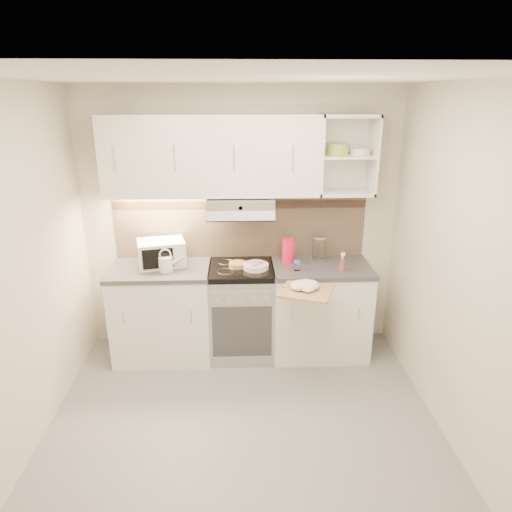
{
  "coord_description": "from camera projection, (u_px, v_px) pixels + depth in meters",
  "views": [
    {
      "loc": [
        -0.02,
        -2.85,
        2.4
      ],
      "look_at": [
        0.13,
        0.95,
        1.06
      ],
      "focal_mm": 32.0,
      "sensor_mm": 36.0,
      "label": 1
    }
  ],
  "objects": [
    {
      "name": "base_cabinet_right",
      "position": [
        319.0,
        311.0,
        4.41
      ],
      "size": [
        0.9,
        0.6,
        0.86
      ],
      "primitive_type": "cube",
      "color": "white",
      "rests_on": "ground"
    },
    {
      "name": "glass_jar",
      "position": [
        319.0,
        248.0,
        4.36
      ],
      "size": [
        0.13,
        0.13,
        0.24
      ],
      "rotation": [
        0.0,
        0.0,
        -0.19
      ],
      "color": "silver",
      "rests_on": "worktop_right"
    },
    {
      "name": "ground",
      "position": [
        244.0,
        427.0,
        3.49
      ],
      "size": [
        3.0,
        3.0,
        0.0
      ],
      "primitive_type": "plane",
      "color": "gray",
      "rests_on": "ground"
    },
    {
      "name": "bread_loaf",
      "position": [
        238.0,
        265.0,
        4.22
      ],
      "size": [
        0.17,
        0.17,
        0.04
      ],
      "primitive_type": "cylinder",
      "color": "#B68740",
      "rests_on": "electric_range"
    },
    {
      "name": "worktop_left",
      "position": [
        160.0,
        270.0,
        4.2
      ],
      "size": [
        0.92,
        0.62,
        0.04
      ],
      "primitive_type": "cube",
      "color": "#47474C",
      "rests_on": "base_cabinet_left"
    },
    {
      "name": "spray_bottle",
      "position": [
        342.0,
        263.0,
        4.11
      ],
      "size": [
        0.07,
        0.07,
        0.18
      ],
      "rotation": [
        0.0,
        0.0,
        -0.42
      ],
      "color": "#DB768A",
      "rests_on": "worktop_right"
    },
    {
      "name": "worktop_right",
      "position": [
        321.0,
        268.0,
        4.26
      ],
      "size": [
        0.92,
        0.62,
        0.04
      ],
      "primitive_type": "cube",
      "color": "#47474C",
      "rests_on": "base_cabinet_right"
    },
    {
      "name": "watering_can",
      "position": [
        167.0,
        263.0,
        4.1
      ],
      "size": [
        0.25,
        0.13,
        0.21
      ],
      "rotation": [
        0.0,
        0.0,
        0.24
      ],
      "color": "silver",
      "rests_on": "worktop_left"
    },
    {
      "name": "room_shell",
      "position": [
        241.0,
        209.0,
        3.29
      ],
      "size": [
        3.04,
        2.84,
        2.52
      ],
      "color": "beige",
      "rests_on": "ground"
    },
    {
      "name": "base_cabinet_left",
      "position": [
        163.0,
        314.0,
        4.35
      ],
      "size": [
        0.9,
        0.6,
        0.86
      ],
      "primitive_type": "cube",
      "color": "white",
      "rests_on": "ground"
    },
    {
      "name": "dish_towel",
      "position": [
        309.0,
        284.0,
        3.78
      ],
      "size": [
        0.32,
        0.27,
        0.08
      ],
      "primitive_type": null,
      "rotation": [
        0.0,
        0.0,
        0.09
      ],
      "color": "silver",
      "rests_on": "cutting_board"
    },
    {
      "name": "plate_stack",
      "position": [
        256.0,
        266.0,
        4.17
      ],
      "size": [
        0.24,
        0.24,
        0.05
      ],
      "rotation": [
        0.0,
        0.0,
        0.28
      ],
      "color": "white",
      "rests_on": "electric_range"
    },
    {
      "name": "pink_pitcher",
      "position": [
        288.0,
        250.0,
        4.31
      ],
      "size": [
        0.12,
        0.11,
        0.23
      ],
      "rotation": [
        0.0,
        0.0,
        -0.13
      ],
      "color": "#F11343",
      "rests_on": "worktop_right"
    },
    {
      "name": "spice_jar",
      "position": [
        297.0,
        266.0,
        4.12
      ],
      "size": [
        0.06,
        0.06,
        0.09
      ],
      "rotation": [
        0.0,
        0.0,
        0.11
      ],
      "color": "silver",
      "rests_on": "worktop_right"
    },
    {
      "name": "cutting_board",
      "position": [
        306.0,
        291.0,
        3.76
      ],
      "size": [
        0.51,
        0.49,
        0.02
      ],
      "primitive_type": "cube",
      "rotation": [
        0.0,
        0.0,
        -0.37
      ],
      "color": "#AB7854",
      "rests_on": "base_cabinet_right"
    },
    {
      "name": "microwave",
      "position": [
        161.0,
        253.0,
        4.23
      ],
      "size": [
        0.48,
        0.4,
        0.24
      ],
      "rotation": [
        0.0,
        0.0,
        0.25
      ],
      "color": "silver",
      "rests_on": "worktop_left"
    },
    {
      "name": "electric_range",
      "position": [
        242.0,
        310.0,
        4.37
      ],
      "size": [
        0.6,
        0.6,
        0.9
      ],
      "color": "#B7B7BC",
      "rests_on": "ground"
    }
  ]
}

